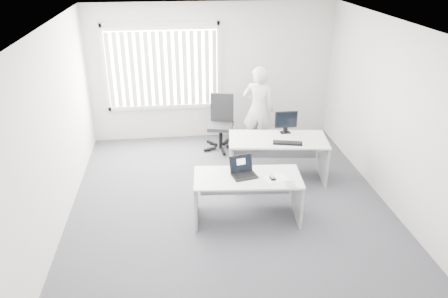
{
  "coord_description": "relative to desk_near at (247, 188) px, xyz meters",
  "views": [
    {
      "loc": [
        -0.8,
        -5.75,
        3.76
      ],
      "look_at": [
        -0.09,
        0.15,
        0.99
      ],
      "focal_mm": 35.0,
      "sensor_mm": 36.0,
      "label": 1
    }
  ],
  "objects": [
    {
      "name": "ground",
      "position": [
        -0.2,
        0.25,
        -0.51
      ],
      "size": [
        6.0,
        6.0,
        0.0
      ],
      "primitive_type": "plane",
      "color": "#5A5962",
      "rests_on": "ground"
    },
    {
      "name": "wall_back",
      "position": [
        -0.2,
        3.25,
        0.89
      ],
      "size": [
        5.0,
        0.02,
        2.8
      ],
      "primitive_type": "cube",
      "color": "silver",
      "rests_on": "ground"
    },
    {
      "name": "wall_front",
      "position": [
        -0.2,
        -2.75,
        0.89
      ],
      "size": [
        5.0,
        0.02,
        2.8
      ],
      "primitive_type": "cube",
      "color": "silver",
      "rests_on": "ground"
    },
    {
      "name": "wall_left",
      "position": [
        -2.7,
        0.25,
        0.89
      ],
      "size": [
        0.02,
        6.0,
        2.8
      ],
      "primitive_type": "cube",
      "color": "silver",
      "rests_on": "ground"
    },
    {
      "name": "wall_right",
      "position": [
        2.3,
        0.25,
        0.89
      ],
      "size": [
        0.02,
        6.0,
        2.8
      ],
      "primitive_type": "cube",
      "color": "silver",
      "rests_on": "ground"
    },
    {
      "name": "ceiling",
      "position": [
        -0.2,
        0.25,
        2.29
      ],
      "size": [
        5.0,
        6.0,
        0.02
      ],
      "primitive_type": "cube",
      "color": "white",
      "rests_on": "wall_back"
    },
    {
      "name": "window",
      "position": [
        -1.2,
        3.21,
        1.04
      ],
      "size": [
        2.32,
        0.06,
        1.76
      ],
      "primitive_type": "cube",
      "color": "silver",
      "rests_on": "wall_back"
    },
    {
      "name": "blinds",
      "position": [
        -1.2,
        3.15,
        1.01
      ],
      "size": [
        2.2,
        0.1,
        1.5
      ],
      "primitive_type": null,
      "color": "white",
      "rests_on": "wall_back"
    },
    {
      "name": "desk_near",
      "position": [
        0.0,
        0.0,
        0.0
      ],
      "size": [
        1.61,
        0.85,
        0.71
      ],
      "rotation": [
        0.0,
        0.0,
        -0.08
      ],
      "color": "white",
      "rests_on": "ground"
    },
    {
      "name": "desk_far",
      "position": [
        0.73,
        1.18,
        0.04
      ],
      "size": [
        1.76,
        1.0,
        0.76
      ],
      "rotation": [
        0.0,
        0.0,
        -0.13
      ],
      "color": "white",
      "rests_on": "ground"
    },
    {
      "name": "office_chair",
      "position": [
        -0.1,
        2.59,
        -0.17
      ],
      "size": [
        0.76,
        0.76,
        1.1
      ],
      "rotation": [
        0.0,
        0.0,
        -0.24
      ],
      "color": "black",
      "rests_on": "ground"
    },
    {
      "name": "person",
      "position": [
        0.62,
        2.4,
        0.35
      ],
      "size": [
        0.74,
        0.62,
        1.73
      ],
      "primitive_type": "imported",
      "rotation": [
        0.0,
        0.0,
        2.77
      ],
      "color": "silver",
      "rests_on": "ground"
    },
    {
      "name": "laptop",
      "position": [
        -0.04,
        0.01,
        0.33
      ],
      "size": [
        0.41,
        0.38,
        0.27
      ],
      "primitive_type": null,
      "rotation": [
        0.0,
        0.0,
        0.22
      ],
      "color": "black",
      "rests_on": "desk_near"
    },
    {
      "name": "paper_sheet",
      "position": [
        0.4,
        -0.09,
        0.2
      ],
      "size": [
        0.37,
        0.3,
        0.0
      ],
      "primitive_type": "cube",
      "rotation": [
        0.0,
        0.0,
        0.23
      ],
      "color": "white",
      "rests_on": "desk_near"
    },
    {
      "name": "mouse",
      "position": [
        0.35,
        -0.11,
        0.22
      ],
      "size": [
        0.08,
        0.12,
        0.05
      ],
      "primitive_type": null,
      "rotation": [
        0.0,
        0.0,
        0.11
      ],
      "color": "silver",
      "rests_on": "paper_sheet"
    },
    {
      "name": "booklet",
      "position": [
        0.56,
        -0.3,
        0.2
      ],
      "size": [
        0.15,
        0.2,
        0.01
      ],
      "primitive_type": "cube",
      "rotation": [
        0.0,
        0.0,
        -0.11
      ],
      "color": "white",
      "rests_on": "desk_near"
    },
    {
      "name": "keyboard",
      "position": [
        0.84,
        0.96,
        0.26
      ],
      "size": [
        0.51,
        0.27,
        0.02
      ],
      "primitive_type": "cube",
      "rotation": [
        0.0,
        0.0,
        -0.24
      ],
      "color": "black",
      "rests_on": "desk_far"
    },
    {
      "name": "monitor",
      "position": [
        0.92,
        1.43,
        0.45
      ],
      "size": [
        0.4,
        0.12,
        0.4
      ],
      "primitive_type": null,
      "rotation": [
        0.0,
        0.0,
        0.01
      ],
      "color": "black",
      "rests_on": "desk_far"
    }
  ]
}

